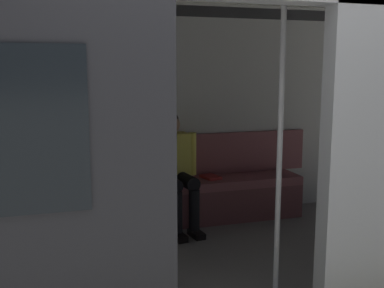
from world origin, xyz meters
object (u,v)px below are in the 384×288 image
at_px(bench_seat, 160,194).
at_px(book, 211,177).
at_px(handbag, 134,176).
at_px(grab_pole_far, 280,154).
at_px(person_seated, 173,162).
at_px(grab_pole_door, 167,161).
at_px(train_car, 182,83).

height_order(bench_seat, book, book).
relative_size(handbag, grab_pole_far, 0.12).
height_order(person_seated, grab_pole_door, grab_pole_door).
height_order(train_car, handbag, train_car).
bearing_deg(book, bench_seat, -7.78).
relative_size(grab_pole_door, grab_pole_far, 1.00).
relative_size(handbag, grab_pole_door, 0.12).
distance_m(train_car, grab_pole_far, 0.99).
xyz_separation_m(person_seated, book, (-0.44, -0.11, -0.21)).
distance_m(handbag, grab_pole_far, 2.00).
relative_size(handbag, book, 1.18).
bearing_deg(train_car, book, -119.62).
bearing_deg(bench_seat, person_seated, 157.87).
distance_m(person_seated, book, 0.50).
distance_m(book, grab_pole_door, 2.19).
bearing_deg(handbag, person_seated, 168.58).
height_order(train_car, grab_pole_door, train_car).
height_order(person_seated, book, person_seated).
relative_size(bench_seat, person_seated, 2.61).
bearing_deg(bench_seat, train_car, 87.18).
bearing_deg(grab_pole_door, train_car, -111.94).
bearing_deg(person_seated, grab_pole_far, 98.03).
relative_size(train_car, book, 29.09).
relative_size(bench_seat, handbag, 11.85).
bearing_deg(grab_pole_far, person_seated, -81.97).
bearing_deg(handbag, train_car, 100.80).
height_order(book, grab_pole_door, grab_pole_door).
bearing_deg(grab_pole_door, person_seated, -105.79).
distance_m(person_seated, grab_pole_far, 1.81).
distance_m(bench_seat, grab_pole_door, 2.00).
xyz_separation_m(train_car, grab_pole_far, (-0.43, 0.78, -0.43)).
relative_size(book, grab_pole_door, 0.10).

